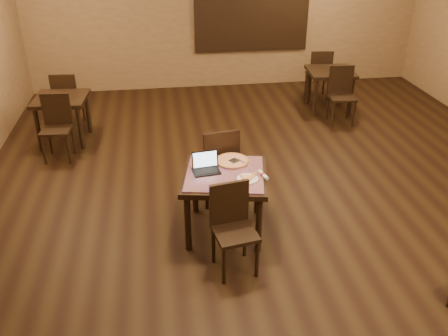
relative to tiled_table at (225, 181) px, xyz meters
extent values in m
plane|color=black|center=(0.82, 0.22, -0.66)|extent=(10.00, 10.00, 0.00)
cube|color=#986E4D|center=(0.82, 5.22, 0.84)|extent=(8.00, 0.02, 3.00)
cube|color=#276590|center=(1.32, 5.19, 0.89)|extent=(2.20, 0.04, 1.50)
cube|color=black|center=(1.32, 5.16, 0.89)|extent=(2.34, 0.02, 1.64)
cylinder|color=black|center=(-0.45, -0.30, -0.31)|extent=(0.07, 0.07, 0.71)
cylinder|color=black|center=(-0.30, 0.45, -0.31)|extent=(0.07, 0.07, 0.71)
cylinder|color=black|center=(0.30, -0.45, -0.31)|extent=(0.07, 0.07, 0.71)
cylinder|color=black|center=(0.45, 0.30, -0.31)|extent=(0.07, 0.07, 0.71)
cube|color=black|center=(0.00, 0.00, 0.06)|extent=(1.08, 1.08, 0.06)
cube|color=#1D1693|center=(0.00, 0.00, 0.09)|extent=(0.99, 0.99, 0.02)
cylinder|color=black|center=(-0.14, -0.90, -0.44)|extent=(0.04, 0.04, 0.44)
cylinder|color=black|center=(-0.20, -0.56, -0.44)|extent=(0.04, 0.04, 0.44)
cylinder|color=black|center=(0.20, -0.84, -0.44)|extent=(0.04, 0.04, 0.44)
cylinder|color=black|center=(0.14, -0.50, -0.44)|extent=(0.04, 0.04, 0.44)
cube|color=black|center=(0.00, -0.70, -0.20)|extent=(0.47, 0.47, 0.04)
cube|color=black|center=(-0.03, -0.52, 0.05)|extent=(0.41, 0.11, 0.47)
cylinder|color=black|center=(0.15, 0.92, -0.42)|extent=(0.04, 0.04, 0.48)
cylinder|color=black|center=(0.22, 0.55, -0.42)|extent=(0.04, 0.04, 0.48)
cylinder|color=black|center=(-0.22, 0.85, -0.42)|extent=(0.04, 0.04, 0.48)
cylinder|color=black|center=(-0.15, 0.48, -0.42)|extent=(0.04, 0.04, 0.48)
cube|color=black|center=(0.00, 0.70, -0.16)|extent=(0.52, 0.52, 0.04)
cube|color=black|center=(0.04, 0.50, 0.12)|extent=(0.45, 0.12, 0.51)
cube|color=black|center=(-0.20, 0.05, 0.11)|extent=(0.32, 0.24, 0.01)
cube|color=black|center=(-0.20, 0.15, 0.21)|extent=(0.30, 0.08, 0.19)
cube|color=silver|center=(-0.20, 0.15, 0.21)|extent=(0.27, 0.07, 0.17)
cylinder|color=white|center=(0.22, -0.18, 0.11)|extent=(0.23, 0.23, 0.01)
cylinder|color=silver|center=(0.12, 0.24, 0.11)|extent=(0.37, 0.37, 0.01)
cylinder|color=#FCEEA8|center=(0.12, 0.24, 0.12)|extent=(0.37, 0.37, 0.02)
torus|color=#C77E40|center=(0.12, 0.24, 0.12)|extent=(0.38, 0.38, 0.02)
cube|color=silver|center=(0.14, 0.22, 0.13)|extent=(0.21, 0.26, 0.01)
cylinder|color=white|center=(0.40, -0.14, 0.12)|extent=(0.09, 0.19, 0.04)
cylinder|color=#AB151E|center=(0.40, -0.14, 0.12)|extent=(0.05, 0.04, 0.04)
cylinder|color=black|center=(2.12, 3.23, -0.30)|extent=(0.07, 0.07, 0.72)
cylinder|color=black|center=(2.17, 3.87, -0.30)|extent=(0.07, 0.07, 0.72)
cylinder|color=black|center=(2.76, 3.17, -0.30)|extent=(0.07, 0.07, 0.72)
cylinder|color=black|center=(2.82, 3.82, -0.30)|extent=(0.07, 0.07, 0.72)
cube|color=black|center=(2.47, 3.52, 0.07)|extent=(0.88, 0.88, 0.06)
cylinder|color=black|center=(2.27, 2.70, -0.43)|extent=(0.04, 0.04, 0.45)
cylinder|color=black|center=(2.30, 3.06, -0.43)|extent=(0.04, 0.04, 0.45)
cylinder|color=black|center=(2.63, 2.67, -0.43)|extent=(0.04, 0.04, 0.45)
cylinder|color=black|center=(2.66, 3.03, -0.43)|extent=(0.04, 0.04, 0.45)
cube|color=black|center=(2.47, 2.87, -0.19)|extent=(0.46, 0.46, 0.04)
cube|color=black|center=(2.48, 3.06, 0.08)|extent=(0.43, 0.08, 0.48)
cylinder|color=black|center=(2.66, 4.34, -0.43)|extent=(0.04, 0.04, 0.45)
cylinder|color=black|center=(2.63, 3.98, -0.43)|extent=(0.04, 0.04, 0.45)
cylinder|color=black|center=(2.30, 4.38, -0.43)|extent=(0.04, 0.04, 0.45)
cylinder|color=black|center=(2.27, 4.01, -0.43)|extent=(0.04, 0.04, 0.45)
cube|color=black|center=(2.47, 4.18, -0.19)|extent=(0.46, 0.46, 0.04)
cube|color=black|center=(2.45, 3.99, 0.08)|extent=(0.43, 0.08, 0.48)
cylinder|color=black|center=(-2.52, 2.52, -0.31)|extent=(0.07, 0.07, 0.70)
cylinder|color=black|center=(-2.47, 3.16, -0.31)|extent=(0.07, 0.07, 0.70)
cylinder|color=black|center=(-1.89, 2.47, -0.31)|extent=(0.07, 0.07, 0.70)
cylinder|color=black|center=(-1.84, 3.11, -0.31)|extent=(0.07, 0.07, 0.70)
cube|color=black|center=(-2.18, 2.81, 0.05)|extent=(0.85, 0.85, 0.06)
cylinder|color=black|center=(-2.37, 2.01, -0.44)|extent=(0.04, 0.04, 0.45)
cylinder|color=black|center=(-2.35, 2.36, -0.44)|extent=(0.04, 0.04, 0.45)
cylinder|color=black|center=(-2.02, 1.98, -0.44)|extent=(0.04, 0.04, 0.45)
cylinder|color=black|center=(-1.99, 2.33, -0.44)|extent=(0.04, 0.04, 0.45)
cube|color=black|center=(-2.18, 2.17, -0.19)|extent=(0.45, 0.45, 0.04)
cube|color=black|center=(-2.17, 2.36, 0.06)|extent=(0.42, 0.07, 0.48)
cylinder|color=black|center=(-1.99, 3.62, -0.44)|extent=(0.04, 0.04, 0.45)
cylinder|color=black|center=(-2.02, 3.27, -0.44)|extent=(0.04, 0.04, 0.45)
cylinder|color=black|center=(-2.35, 3.65, -0.44)|extent=(0.04, 0.04, 0.45)
cylinder|color=black|center=(-2.37, 3.30, -0.44)|extent=(0.04, 0.04, 0.45)
cube|color=black|center=(-2.18, 3.46, -0.19)|extent=(0.45, 0.45, 0.04)
cube|color=black|center=(-2.20, 3.27, 0.06)|extent=(0.42, 0.07, 0.48)
camera|label=1|loc=(-0.67, -4.50, 2.63)|focal=38.00mm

